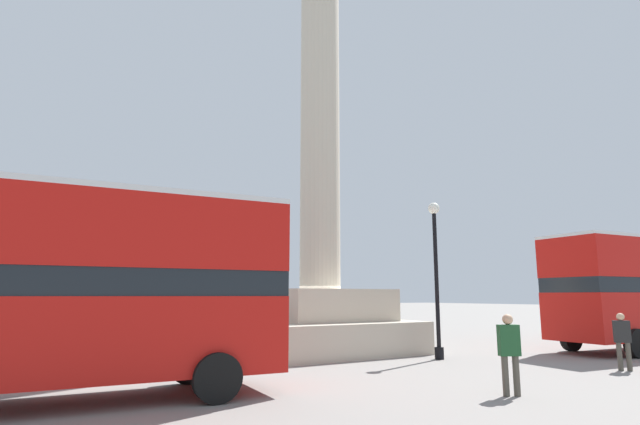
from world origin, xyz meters
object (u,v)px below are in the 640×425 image
(monument_column, at_px, (320,219))
(street_lamp, at_px, (436,271))
(pedestrian_near_lamp, at_px, (509,349))
(pedestrian_by_plinth, at_px, (622,339))
(bus_a, at_px, (20,283))
(equestrian_statue, at_px, (6,310))

(monument_column, relative_size, street_lamp, 3.71)
(street_lamp, xyz_separation_m, pedestrian_near_lamp, (-3.23, -5.40, -1.99))
(street_lamp, relative_size, pedestrian_by_plinth, 3.31)
(bus_a, relative_size, equestrian_statue, 1.77)
(street_lamp, xyz_separation_m, pedestrian_by_plinth, (2.64, -4.71, -2.06))
(street_lamp, bearing_deg, bus_a, -174.25)
(bus_a, bearing_deg, pedestrian_near_lamp, -19.84)
(street_lamp, distance_m, pedestrian_by_plinth, 5.78)
(monument_column, xyz_separation_m, street_lamp, (2.25, -4.08, -2.22))
(monument_column, bearing_deg, bus_a, -152.37)
(equestrian_statue, distance_m, pedestrian_by_plinth, 20.51)
(pedestrian_by_plinth, bearing_deg, street_lamp, 165.35)
(pedestrian_near_lamp, bearing_deg, pedestrian_by_plinth, -146.45)
(bus_a, relative_size, street_lamp, 1.96)
(monument_column, relative_size, equestrian_statue, 3.36)
(bus_a, height_order, street_lamp, street_lamp)
(street_lamp, bearing_deg, equestrian_statue, 145.03)
(pedestrian_near_lamp, bearing_deg, bus_a, 2.68)
(monument_column, bearing_deg, equestrian_statue, 155.32)
(monument_column, height_order, pedestrian_by_plinth, monument_column)
(bus_a, distance_m, equestrian_statue, 10.17)
(bus_a, bearing_deg, monument_column, 32.00)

